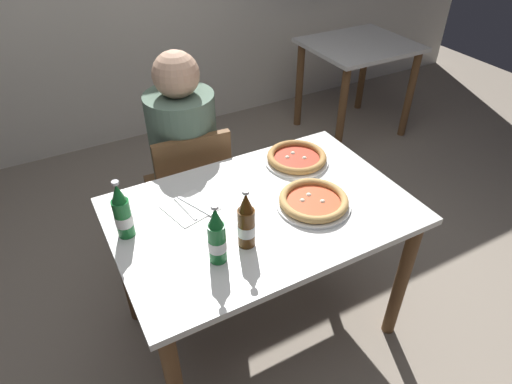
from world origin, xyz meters
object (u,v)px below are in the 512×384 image
at_px(dining_table_background, 357,63).
at_px(napkin_with_cutlery, 190,208).
at_px(pizza_marinara_far, 297,158).
at_px(beer_bottle_center, 217,238).
at_px(diner_seated, 187,168).
at_px(beer_bottle_left, 246,223).
at_px(beer_bottle_right, 122,213).
at_px(pizza_margherita_near, 313,201).
at_px(dining_table_main, 262,229).
at_px(chair_behind_table, 191,189).

height_order(dining_table_background, napkin_with_cutlery, napkin_with_cutlery).
height_order(pizza_marinara_far, beer_bottle_center, beer_bottle_center).
height_order(diner_seated, beer_bottle_left, diner_seated).
height_order(beer_bottle_right, napkin_with_cutlery, beer_bottle_right).
xyz_separation_m(pizza_margherita_near, napkin_with_cutlery, (-0.45, 0.22, -0.02)).
bearing_deg(napkin_with_cutlery, beer_bottle_left, -70.08).
bearing_deg(beer_bottle_left, dining_table_main, 45.68).
bearing_deg(dining_table_main, napkin_with_cutlery, 151.41).
bearing_deg(pizza_margherita_near, beer_bottle_right, 165.11).
xyz_separation_m(beer_bottle_right, napkin_with_cutlery, (0.27, 0.03, -0.10)).
height_order(dining_table_main, beer_bottle_right, beer_bottle_right).
bearing_deg(beer_bottle_right, chair_behind_table, 49.16).
bearing_deg(chair_behind_table, pizza_margherita_near, 116.61).
xyz_separation_m(dining_table_main, dining_table_background, (1.64, 1.39, -0.04)).
xyz_separation_m(dining_table_main, beer_bottle_left, (-0.15, -0.15, 0.22)).
xyz_separation_m(beer_bottle_center, beer_bottle_right, (-0.25, 0.28, 0.00)).
distance_m(pizza_margherita_near, beer_bottle_center, 0.49).
bearing_deg(beer_bottle_center, dining_table_main, 32.54).
relative_size(dining_table_main, beer_bottle_left, 4.86).
distance_m(diner_seated, dining_table_background, 1.88).
xyz_separation_m(pizza_marinara_far, napkin_with_cutlery, (-0.57, -0.08, -0.02)).
bearing_deg(beer_bottle_left, beer_bottle_right, 144.96).
height_order(chair_behind_table, beer_bottle_center, beer_bottle_center).
distance_m(dining_table_background, beer_bottle_right, 2.53).
relative_size(beer_bottle_center, beer_bottle_right, 1.00).
relative_size(chair_behind_table, pizza_marinara_far, 2.84).
bearing_deg(beer_bottle_center, pizza_margherita_near, 11.14).
bearing_deg(chair_behind_table, dining_table_main, 102.66).
bearing_deg(beer_bottle_right, diner_seated, 51.52).
height_order(dining_table_background, pizza_margherita_near, pizza_margherita_near).
distance_m(chair_behind_table, beer_bottle_center, 0.89).
height_order(dining_table_background, pizza_marinara_far, pizza_marinara_far).
relative_size(chair_behind_table, beer_bottle_center, 3.44).
distance_m(pizza_marinara_far, beer_bottle_right, 0.85).
distance_m(chair_behind_table, diner_seated, 0.11).
bearing_deg(pizza_marinara_far, dining_table_background, 41.31).
relative_size(pizza_margherita_near, beer_bottle_left, 1.24).
bearing_deg(pizza_marinara_far, pizza_margherita_near, -110.63).
relative_size(beer_bottle_left, beer_bottle_right, 1.00).
height_order(chair_behind_table, napkin_with_cutlery, chair_behind_table).
distance_m(diner_seated, pizza_marinara_far, 0.62).
xyz_separation_m(dining_table_background, napkin_with_cutlery, (-1.90, -1.25, 0.16)).
xyz_separation_m(dining_table_main, beer_bottle_center, (-0.27, -0.18, 0.22)).
height_order(diner_seated, dining_table_background, diner_seated).
bearing_deg(beer_bottle_right, pizza_margherita_near, -14.89).
bearing_deg(napkin_with_cutlery, beer_bottle_right, -173.31).
bearing_deg(dining_table_main, beer_bottle_center, -147.46).
distance_m(dining_table_main, beer_bottle_center, 0.39).
distance_m(pizza_marinara_far, beer_bottle_left, 0.60).
bearing_deg(beer_bottle_center, chair_behind_table, 76.85).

